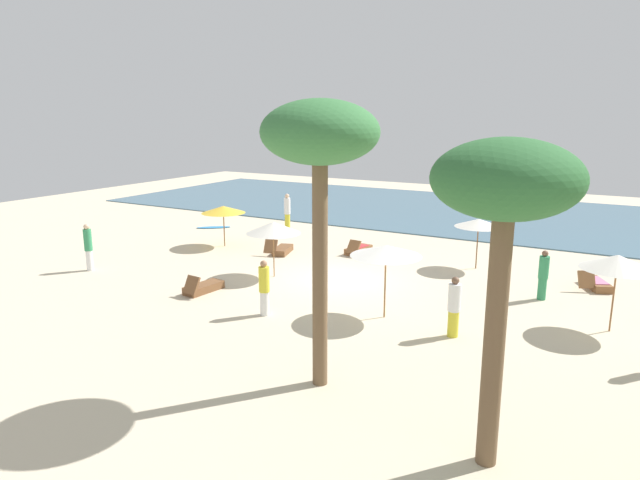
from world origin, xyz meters
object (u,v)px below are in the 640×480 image
lounger_0 (203,287)px  palm_2 (505,191)px  umbrella_4 (386,251)px  lounger_2 (358,249)px  person_2 (543,275)px  lounger_1 (282,250)px  surfboard (214,227)px  umbrella_1 (273,228)px  person_1 (287,211)px  person_0 (454,307)px  palm_0 (320,142)px  lounger_3 (595,284)px  umbrella_3 (479,223)px  person_4 (88,247)px  umbrella_2 (618,262)px  person_3 (264,288)px  umbrella_0 (223,209)px

lounger_0 → palm_2: bearing=-24.6°
umbrella_4 → lounger_2: 8.44m
lounger_0 → person_2: bearing=25.5°
lounger_1 → surfboard: size_ratio=0.99×
umbrella_1 → palm_2: 13.25m
umbrella_4 → surfboard: size_ratio=1.31×
lounger_0 → person_1: size_ratio=0.86×
person_0 → palm_0: size_ratio=0.27×
lounger_0 → palm_0: (7.06, -3.96, 5.48)m
umbrella_4 → lounger_3: (5.54, 6.52, -1.97)m
umbrella_4 → palm_2: (4.57, -6.00, 2.85)m
umbrella_1 → umbrella_4: bearing=-20.1°
umbrella_3 → person_4: umbrella_3 is taller
umbrella_4 → surfboard: (-13.80, 8.26, -2.11)m
umbrella_1 → umbrella_2: umbrella_2 is taller
person_3 → surfboard: bearing=136.3°
umbrella_0 → surfboard: bearing=136.6°
umbrella_3 → person_3: bearing=-116.8°
lounger_3 → lounger_2: bearing=177.2°
umbrella_2 → umbrella_3: umbrella_2 is taller
umbrella_3 → umbrella_4: size_ratio=0.89×
umbrella_1 → lounger_2: 5.43m
person_4 → surfboard: person_4 is taller
person_0 → person_2: size_ratio=1.03×
umbrella_4 → lounger_0: 6.99m
palm_2 → person_2: bearing=93.1°
umbrella_4 → person_2: 5.98m
umbrella_3 → palm_0: 12.49m
lounger_1 → person_3: 8.00m
umbrella_1 → lounger_2: (1.24, 4.98, -1.78)m
umbrella_4 → lounger_0: bearing=-172.6°
lounger_1 → palm_0: (7.70, -10.07, 5.48)m
lounger_0 → palm_2: (11.22, -5.14, 4.83)m
umbrella_2 → umbrella_1: bearing=-179.2°
lounger_1 → person_3: size_ratio=0.98×
person_4 → lounger_0: bearing=0.7°
person_0 → surfboard: 18.35m
person_1 → umbrella_3: bearing=-14.7°
umbrella_1 → lounger_2: umbrella_1 is taller
person_4 → palm_2: size_ratio=0.33×
umbrella_1 → palm_0: size_ratio=0.33×
umbrella_4 → person_1: bearing=135.1°
person_0 → person_4: 14.85m
palm_2 → surfboard: 23.78m
person_0 → person_1: size_ratio=0.90×
person_0 → person_1: 16.16m
lounger_3 → person_3: person_3 is taller
person_0 → person_2: person_0 is taller
palm_0 → lounger_0: bearing=150.7°
person_0 → lounger_3: bearing=65.2°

